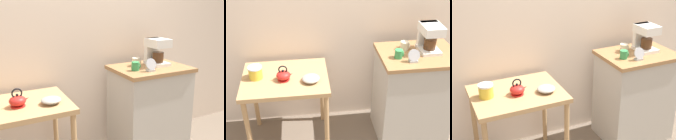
# 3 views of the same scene
# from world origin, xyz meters

# --- Properties ---
(ground_plane) EXTENTS (8.00, 8.00, 0.00)m
(ground_plane) POSITION_xyz_m (0.00, 0.00, 0.00)
(ground_plane) COLOR #6B5B4C
(wooden_table) EXTENTS (0.77, 0.61, 0.76)m
(wooden_table) POSITION_xyz_m (-0.65, 0.02, 0.65)
(wooden_table) COLOR tan
(wooden_table) RESTS_ON ground_plane
(kitchen_counter) EXTENTS (0.72, 0.54, 0.92)m
(kitchen_counter) POSITION_xyz_m (0.58, -0.00, 0.46)
(kitchen_counter) COLOR #BCB7AD
(kitchen_counter) RESTS_ON ground_plane
(bowl_stoneware) EXTENTS (0.16, 0.16, 0.05)m
(bowl_stoneware) POSITION_xyz_m (-0.42, -0.08, 0.78)
(bowl_stoneware) COLOR #9E998C
(bowl_stoneware) RESTS_ON wooden_table
(teakettle) EXTENTS (0.15, 0.12, 0.15)m
(teakettle) POSITION_xyz_m (-0.65, -0.03, 0.80)
(teakettle) COLOR red
(teakettle) RESTS_ON wooden_table
(canister_enamel) EXTENTS (0.12, 0.12, 0.12)m
(canister_enamel) POSITION_xyz_m (-0.90, 0.03, 0.81)
(canister_enamel) COLOR gold
(canister_enamel) RESTS_ON wooden_table
(coffee_maker) EXTENTS (0.18, 0.22, 0.26)m
(coffee_maker) POSITION_xyz_m (0.68, 0.05, 1.06)
(coffee_maker) COLOR white
(coffee_maker) RESTS_ON kitchen_counter
(mug_tall_green) EXTENTS (0.08, 0.07, 0.08)m
(mug_tall_green) POSITION_xyz_m (0.37, -0.06, 0.96)
(mug_tall_green) COLOR #338C4C
(mug_tall_green) RESTS_ON kitchen_counter
(mug_small_cream) EXTENTS (0.08, 0.08, 0.08)m
(mug_small_cream) POSITION_xyz_m (0.47, 0.09, 0.96)
(mug_small_cream) COLOR beige
(mug_small_cream) RESTS_ON kitchen_counter
(table_clock) EXTENTS (0.10, 0.05, 0.12)m
(table_clock) POSITION_xyz_m (0.48, -0.15, 0.97)
(table_clock) COLOR #B2B5BA
(table_clock) RESTS_ON kitchen_counter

